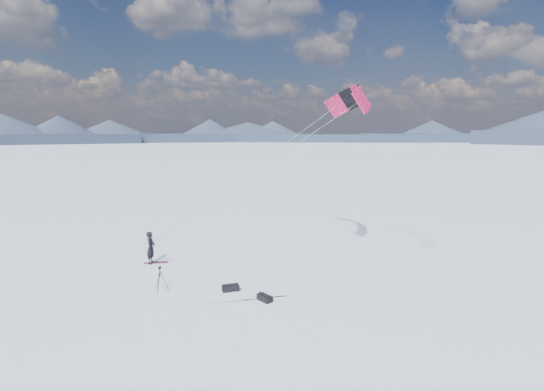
{
  "coord_description": "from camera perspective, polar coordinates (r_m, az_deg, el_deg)",
  "views": [
    {
      "loc": [
        3.42,
        -19.82,
        7.72
      ],
      "look_at": [
        5.15,
        3.54,
        3.98
      ],
      "focal_mm": 26.0,
      "sensor_mm": 36.0,
      "label": 1
    }
  ],
  "objects": [
    {
      "name": "snowkiter",
      "position": [
        24.94,
        -17.03,
        -9.37
      ],
      "size": [
        0.52,
        0.74,
        1.94
      ],
      "primitive_type": "imported",
      "rotation": [
        0.0,
        0.0,
        1.5
      ],
      "color": "black",
      "rests_on": "ground"
    },
    {
      "name": "gear_bag_b",
      "position": [
        18.86,
        -1.07,
        -14.59
      ],
      "size": [
        0.75,
        0.82,
        0.34
      ],
      "rotation": [
        0.0,
        0.0,
        -0.91
      ],
      "color": "black",
      "rests_on": "ground"
    },
    {
      "name": "gear_bag_a",
      "position": [
        20.04,
        -6.03,
        -13.14
      ],
      "size": [
        0.89,
        0.57,
        0.37
      ],
      "rotation": [
        0.0,
        0.0,
        0.25
      ],
      "color": "black",
      "rests_on": "ground"
    },
    {
      "name": "horizon_hills",
      "position": [
        20.34,
        -13.86,
        0.18
      ],
      "size": [
        704.0,
        704.42,
        10.55
      ],
      "color": "#1C2135",
      "rests_on": "ground"
    },
    {
      "name": "snow_tracks",
      "position": [
        21.52,
        -17.39,
        -12.37
      ],
      "size": [
        13.93,
        10.25,
        0.01
      ],
      "color": "silver",
      "rests_on": "ground"
    },
    {
      "name": "snowboard",
      "position": [
        24.92,
        -16.44,
        -9.31
      ],
      "size": [
        1.42,
        0.36,
        0.04
      ],
      "primitive_type": "cube",
      "rotation": [
        0.0,
        0.0,
        0.07
      ],
      "color": "#851E54",
      "rests_on": "ground"
    },
    {
      "name": "ground",
      "position": [
        21.54,
        -13.38,
        -12.19
      ],
      "size": [
        1800.0,
        1800.0,
        0.0
      ],
      "primitive_type": "plane",
      "color": "white"
    },
    {
      "name": "tripod",
      "position": [
        20.42,
        -15.9,
        -11.04
      ],
      "size": [
        0.65,
        0.64,
        1.27
      ],
      "rotation": [
        0.0,
        0.0,
        0.28
      ],
      "color": "black",
      "rests_on": "ground"
    },
    {
      "name": "power_kite",
      "position": [
        24.58,
        11.51,
        13.36
      ],
      "size": [
        13.22,
        5.89,
        9.3
      ],
      "color": "#BF1549",
      "rests_on": "ground"
    }
  ]
}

